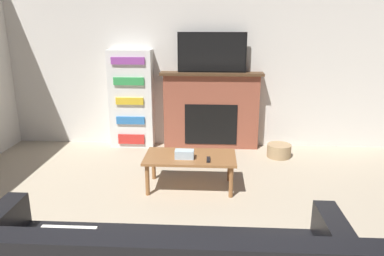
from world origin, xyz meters
name	(u,v)px	position (x,y,z in m)	size (l,w,h in m)	color
wall_back	(189,61)	(0.00, 4.56, 1.35)	(6.68, 0.06, 2.70)	silver
fireplace	(211,110)	(0.36, 4.41, 0.60)	(1.58, 0.28, 1.20)	brown
tv	(212,52)	(0.36, 4.39, 1.50)	(1.04, 0.03, 0.60)	black
coffee_table	(190,160)	(0.13, 2.87, 0.36)	(1.09, 0.58, 0.41)	brown
tissue_box	(184,154)	(0.07, 2.79, 0.46)	(0.22, 0.12, 0.10)	silver
remote_control	(208,160)	(0.35, 2.73, 0.42)	(0.04, 0.15, 0.02)	black
bookshelf	(131,99)	(-0.89, 4.39, 0.77)	(0.68, 0.29, 1.53)	white
storage_basket	(279,151)	(1.38, 4.00, 0.10)	(0.35, 0.35, 0.19)	tan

